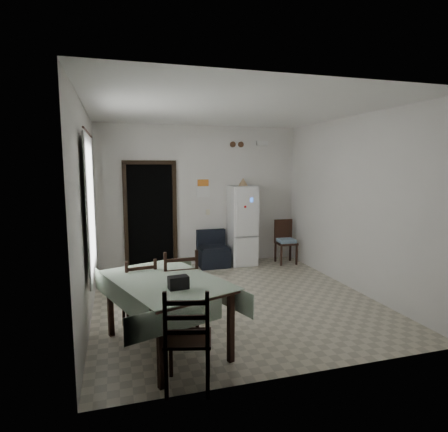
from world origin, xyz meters
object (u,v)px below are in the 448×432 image
dining_table (166,314)px  dining_chair_near_head (188,337)px  corner_chair (286,242)px  fridge (242,225)px  dining_chair_far_left (139,294)px  dining_chair_far_right (179,288)px  navy_seat (213,249)px

dining_table → dining_chair_near_head: dining_chair_near_head is taller
corner_chair → fridge: bearing=171.1°
corner_chair → dining_chair_far_left: bearing=-139.2°
corner_chair → dining_chair_far_left: 4.04m
fridge → dining_chair_far_left: bearing=-129.9°
corner_chair → dining_chair_far_left: dining_chair_far_left is taller
dining_chair_far_left → corner_chair: bearing=-150.5°
dining_chair_far_left → dining_chair_near_head: 1.46m
corner_chair → dining_table: bearing=-130.7°
dining_chair_far_right → dining_chair_near_head: 1.35m
fridge → corner_chair: 1.01m
navy_seat → dining_chair_far_right: (-1.17, -2.73, 0.16)m
navy_seat → dining_chair_far_left: size_ratio=0.78×
dining_chair_far_left → dining_chair_far_right: (0.50, -0.08, 0.05)m
fridge → corner_chair: size_ratio=1.80×
dining_chair_far_right → fridge: bearing=-124.2°
dining_table → dining_chair_far_right: 0.57m
fridge → dining_chair_far_left: size_ratio=1.76×
navy_seat → dining_chair_far_left: bearing=-121.9°
fridge → dining_chair_far_right: size_ratio=1.58×
fridge → navy_seat: 0.78m
dining_table → fridge: bearing=37.9°
dining_chair_far_right → dining_chair_near_head: bearing=83.3°
fridge → navy_seat: (-0.63, 0.00, -0.46)m
fridge → dining_chair_far_right: fridge is taller
navy_seat → dining_chair_far_left: dining_chair_far_left is taller
dining_table → navy_seat: bearing=46.6°
navy_seat → dining_table: size_ratio=0.47×
dining_table → corner_chair: bearing=25.9°
navy_seat → dining_table: (-1.40, -3.24, 0.04)m
dining_chair_near_head → dining_table: bearing=-69.1°
dining_table → dining_chair_far_right: bearing=45.6°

